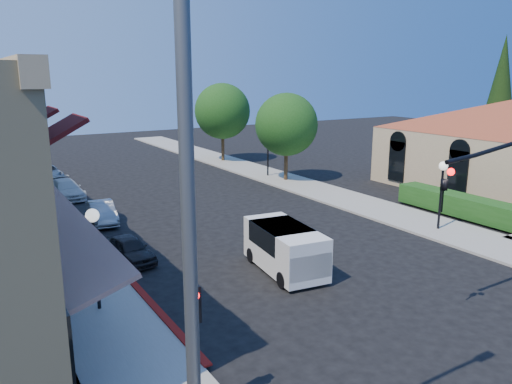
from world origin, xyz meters
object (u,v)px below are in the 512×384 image
cobra_streetlight (213,259)px  lamppost_left_near (94,234)px  conifer_far (501,91)px  parked_car_a (129,249)px  lamppost_right_far (268,142)px  parked_car_c (66,189)px  lamppost_right_near (442,178)px  parked_car_b (102,212)px  street_tree_b (222,111)px  lamppost_left_far (31,167)px  parked_car_d (47,172)px  secondary_signal (193,328)px  street_tree_a (286,125)px  white_van (285,246)px

cobra_streetlight → lamppost_left_near: 10.34m
conifer_far → parked_car_a: (-34.20, -6.01, -5.81)m
lamppost_right_far → parked_car_c: 14.89m
lamppost_right_near → parked_car_c: size_ratio=0.88×
lamppost_right_near → parked_car_b: lamppost_right_near is taller
street_tree_b → lamppost_left_near: (-17.30, -24.00, -1.81)m
lamppost_left_near → parked_car_a: (2.30, 3.99, -2.19)m
lamppost_left_near → lamppost_right_near: same height
lamppost_left_far → parked_car_c: 4.35m
parked_car_d → parked_car_c: bearing=-92.3°
secondary_signal → parked_car_b: size_ratio=0.95×
street_tree_a → cobra_streetlight: (-17.95, -24.00, 1.07)m
lamppost_right_near → parked_car_d: lamppost_right_near is taller
street_tree_b → lamppost_right_far: (-0.30, -8.00, -1.81)m
street_tree_b → parked_car_a: bearing=-126.9°
conifer_far → street_tree_a: bearing=168.2°
street_tree_a → street_tree_b: size_ratio=0.92×
lamppost_left_near → parked_car_a: bearing=60.1°
lamppost_right_near → parked_car_c: 22.58m
street_tree_a → parked_car_d: 18.40m
lamppost_right_far → parked_car_b: lamppost_right_far is taller
cobra_streetlight → parked_car_c: (2.95, 27.00, -4.68)m
lamppost_right_near → parked_car_a: size_ratio=1.11×
street_tree_b → cobra_streetlight: bearing=-117.8°
street_tree_b → lamppost_right_near: 24.07m
street_tree_b → parked_car_b: street_tree_b is taller
conifer_far → parked_car_c: (-34.20, 7.00, -5.77)m
lamppost_right_near → lamppost_right_far: bearing=90.0°
white_van → lamppost_right_far: bearing=59.4°
street_tree_b → lamppost_right_near: bearing=-90.7°
white_van → street_tree_b: bearing=67.7°
lamppost_right_far → parked_car_b: size_ratio=1.02×
lamppost_left_far → white_van: bearing=-63.1°
street_tree_a → parked_car_b: (-14.50, -3.72, -3.62)m
street_tree_a → lamppost_right_far: (-0.30, 2.00, -1.46)m
street_tree_a → white_van: 17.78m
white_van → parked_car_a: 6.66m
parked_car_c → white_van: bearing=-77.7°
parked_car_a → street_tree_b: bearing=45.9°
lamppost_right_far → parked_car_b: bearing=-158.1°
lamppost_right_far → parked_car_a: size_ratio=1.11×
parked_car_d → street_tree_a: bearing=-36.0°
white_van → parked_car_a: (-5.00, 4.36, -0.53)m
cobra_streetlight → lamppost_left_far: bearing=88.5°
lamppost_right_near → lamppost_right_far: (0.00, 16.00, 0.00)m
street_tree_a → lamppost_left_near: street_tree_a is taller
street_tree_b → parked_car_c: 17.02m
cobra_streetlight → parked_car_b: (3.45, 20.28, -4.69)m
lamppost_left_near → lamppost_left_far: same height
conifer_far → secondary_signal: (-36.00, -16.59, -4.04)m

